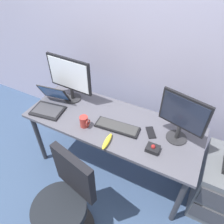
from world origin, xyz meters
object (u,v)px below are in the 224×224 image
(office_chair, at_px, (66,205))
(cell_phone, at_px, (151,132))
(file_cabinet, at_px, (221,186))
(monitor_side, at_px, (183,116))
(laptop, at_px, (50,104))
(coffee_mug, at_px, (84,122))
(monitor_main, at_px, (69,77))
(trackball_mouse, at_px, (153,148))
(keyboard, at_px, (117,127))
(banana, at_px, (107,141))

(office_chair, distance_m, cell_phone, 0.95)
(file_cabinet, height_order, cell_phone, cell_phone)
(file_cabinet, xyz_separation_m, monitor_side, (-0.50, -0.01, 0.68))
(laptop, xyz_separation_m, coffee_mug, (0.45, -0.06, 0.00))
(monitor_side, height_order, coffee_mug, monitor_side)
(monitor_side, relative_size, cell_phone, 3.19)
(monitor_main, height_order, cell_phone, monitor_main)
(trackball_mouse, bearing_deg, keyboard, 165.49)
(trackball_mouse, distance_m, coffee_mug, 0.66)
(monitor_main, relative_size, monitor_side, 1.10)
(laptop, bearing_deg, banana, -11.33)
(coffee_mug, distance_m, cell_phone, 0.61)
(keyboard, distance_m, cell_phone, 0.31)
(file_cabinet, distance_m, monitor_main, 1.78)
(coffee_mug, bearing_deg, file_cabinet, 10.73)
(monitor_main, xyz_separation_m, laptop, (-0.11, -0.23, -0.23))
(keyboard, bearing_deg, office_chair, -99.66)
(monitor_side, relative_size, banana, 2.38)
(office_chair, distance_m, monitor_side, 1.20)
(trackball_mouse, bearing_deg, office_chair, -129.24)
(monitor_main, xyz_separation_m, keyboard, (0.62, -0.18, -0.27))
(monitor_side, distance_m, cell_phone, 0.34)
(office_chair, xyz_separation_m, keyboard, (0.12, 0.70, 0.34))
(office_chair, bearing_deg, monitor_main, 119.79)
(coffee_mug, relative_size, cell_phone, 0.78)
(trackball_mouse, xyz_separation_m, cell_phone, (-0.08, 0.18, -0.02))
(file_cabinet, relative_size, monitor_side, 1.39)
(keyboard, relative_size, coffee_mug, 3.81)
(keyboard, bearing_deg, monitor_side, 13.63)
(keyboard, relative_size, laptop, 1.15)
(monitor_side, relative_size, laptop, 1.24)
(monitor_side, height_order, banana, monitor_side)
(monitor_main, distance_m, keyboard, 0.70)
(office_chair, distance_m, trackball_mouse, 0.86)
(coffee_mug, bearing_deg, cell_phone, 18.87)
(file_cabinet, relative_size, monitor_main, 1.26)
(trackball_mouse, relative_size, coffee_mug, 1.00)
(banana, bearing_deg, monitor_side, 32.27)
(office_chair, distance_m, keyboard, 0.79)
(file_cabinet, xyz_separation_m, banana, (-1.02, -0.33, 0.44))
(trackball_mouse, bearing_deg, banana, -164.63)
(trackball_mouse, height_order, banana, trackball_mouse)
(file_cabinet, bearing_deg, monitor_side, -179.17)
(file_cabinet, bearing_deg, keyboard, -172.59)
(monitor_main, xyz_separation_m, coffee_mug, (0.34, -0.29, -0.22))
(office_chair, bearing_deg, banana, 76.43)
(keyboard, distance_m, banana, 0.20)
(laptop, relative_size, coffee_mug, 3.32)
(monitor_main, distance_m, banana, 0.77)
(office_chair, height_order, trackball_mouse, office_chair)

